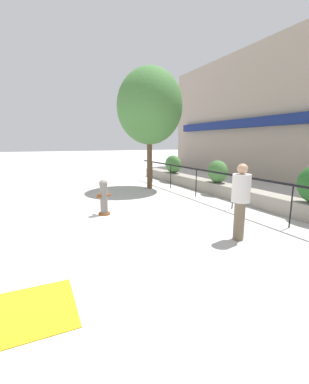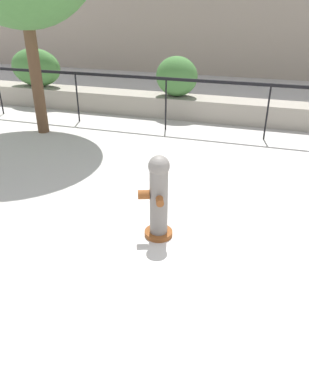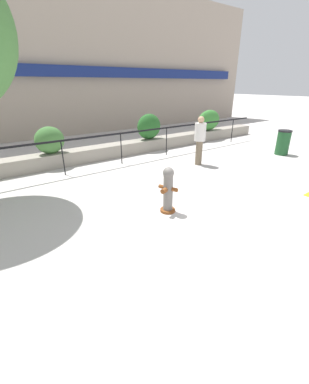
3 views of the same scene
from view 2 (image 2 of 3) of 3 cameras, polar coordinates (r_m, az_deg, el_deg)
The scene contains 6 objects.
ground_plane at distance 3.97m, azimuth 12.91°, elevation -15.79°, with size 120.00×120.00×0.00m, color #BCB7B2.
planter_wall_low at distance 9.25m, azimuth 16.78°, elevation 11.38°, with size 18.00×0.70×0.50m, color gray.
fence_railing_segment at distance 7.99m, azimuth 17.24°, elevation 14.57°, with size 15.00×0.05×1.15m.
hedge_bush_0 at distance 10.90m, azimuth -17.67°, elevation 17.63°, with size 1.43×0.63×0.97m, color #427538.
hedge_bush_1 at distance 9.34m, azimuth 3.39°, elevation 17.17°, with size 1.00×0.70×0.93m, color #427538.
fire_hydrant at distance 4.48m, azimuth 0.57°, elevation -0.73°, with size 0.48×0.47×1.08m.
Camera 2 is at (0.00, -2.91, 2.70)m, focal length 35.00 mm.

